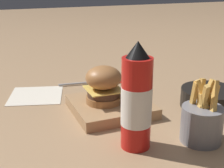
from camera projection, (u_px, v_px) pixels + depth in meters
name	position (u px, v px, depth m)	size (l,w,h in m)	color
ground_plane	(117.00, 117.00, 0.82)	(6.00, 6.00, 0.00)	#9E7A56
serving_board	(112.00, 106.00, 0.85)	(0.20, 0.20, 0.03)	#A37A51
burger	(104.00, 84.00, 0.82)	(0.10, 0.10, 0.10)	#9E6638
ketchup_bottle	(136.00, 101.00, 0.65)	(0.07, 0.07, 0.23)	red
fries_basket	(202.00, 122.00, 0.69)	(0.09, 0.09, 0.15)	slate
side_bowl	(209.00, 97.00, 0.88)	(0.16, 0.16, 0.05)	black
spoon	(92.00, 82.00, 1.07)	(0.16, 0.04, 0.01)	#B2B2B7
ketchup_puddle	(116.00, 81.00, 1.10)	(0.05, 0.05, 0.00)	#B21E14
parchment_square	(36.00, 95.00, 0.97)	(0.20, 0.20, 0.00)	beige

